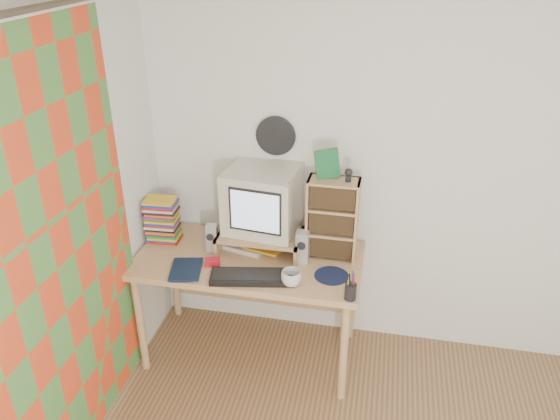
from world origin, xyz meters
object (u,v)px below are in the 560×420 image
at_px(desk, 252,270).
at_px(cd_rack, 332,219).
at_px(mug, 291,278).
at_px(diary, 171,268).
at_px(keyboard, 252,277).
at_px(crt_monitor, 261,201).
at_px(dvd_stack, 163,221).

height_order(desk, cd_rack, cd_rack).
xyz_separation_m(mug, diary, (-0.73, -0.01, -0.02)).
distance_m(mug, diary, 0.73).
distance_m(keyboard, diary, 0.50).
xyz_separation_m(desk, crt_monitor, (0.05, 0.09, 0.45)).
bearing_deg(keyboard, desk, 95.26).
height_order(keyboard, cd_rack, cd_rack).
bearing_deg(cd_rack, dvd_stack, -177.83).
relative_size(desk, mug, 11.95).
xyz_separation_m(desk, mug, (0.31, -0.30, 0.18)).
bearing_deg(cd_rack, diary, -157.13).
bearing_deg(desk, keyboard, -74.55).
xyz_separation_m(keyboard, dvd_stack, (-0.68, 0.33, 0.12)).
relative_size(keyboard, dvd_stack, 1.74).
bearing_deg(cd_rack, crt_monitor, 177.88).
bearing_deg(keyboard, crt_monitor, 84.41).
height_order(crt_monitor, mug, crt_monitor).
xyz_separation_m(cd_rack, diary, (-0.91, -0.37, -0.23)).
xyz_separation_m(crt_monitor, dvd_stack, (-0.65, -0.05, -0.18)).
relative_size(crt_monitor, keyboard, 0.87).
relative_size(keyboard, diary, 2.22).
height_order(mug, diary, mug).
height_order(keyboard, diary, diary).
bearing_deg(diary, dvd_stack, 105.30).
bearing_deg(mug, keyboard, 178.06).
bearing_deg(desk, diary, -143.39).
bearing_deg(keyboard, cd_rack, 30.78).
relative_size(desk, keyboard, 2.88).
bearing_deg(crt_monitor, diary, -133.09).
distance_m(desk, keyboard, 0.34).
bearing_deg(crt_monitor, cd_rack, 3.96).
xyz_separation_m(crt_monitor, mug, (0.26, -0.39, -0.27)).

